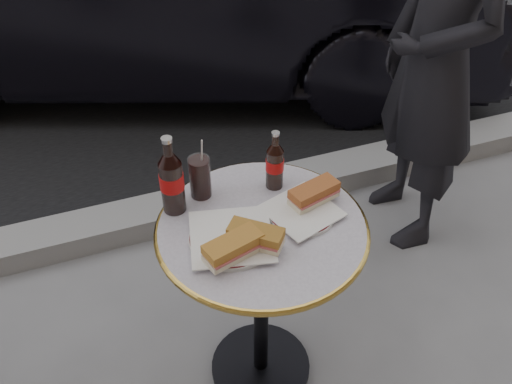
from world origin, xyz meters
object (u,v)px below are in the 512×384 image
object	(u,v)px
plate_left	(232,238)
cola_bottle_left	(171,175)
bistro_table	(261,306)
cola_glass	(200,177)
pedestrian	(437,62)
plate_right	(301,213)
cola_bottle_right	(275,160)

from	to	relation	value
plate_left	cola_bottle_left	xyz separation A→B (m)	(-0.12, 0.18, 0.12)
bistro_table	cola_glass	xyz separation A→B (m)	(-0.13, 0.19, 0.43)
pedestrian	plate_right	bearing A→B (deg)	-51.45
cola_bottle_right	cola_bottle_left	bearing A→B (deg)	179.86
plate_right	cola_glass	xyz separation A→B (m)	(-0.25, 0.19, 0.06)
bistro_table	cola_bottle_right	distance (m)	0.50
plate_right	cola_glass	distance (m)	0.32
bistro_table	cola_bottle_left	size ratio (longest dim) A/B	2.85
cola_glass	plate_right	bearing A→B (deg)	-36.42
bistro_table	plate_right	bearing A→B (deg)	3.18
plate_left	pedestrian	distance (m)	1.16
bistro_table	plate_right	distance (m)	0.39
plate_right	bistro_table	bearing A→B (deg)	-176.82
plate_left	pedestrian	world-z (taller)	pedestrian
cola_glass	plate_left	bearing A→B (deg)	-83.30
cola_bottle_left	plate_right	bearing A→B (deg)	-23.61
plate_left	pedestrian	xyz separation A→B (m)	(1.02, 0.55, 0.09)
pedestrian	cola_bottle_right	bearing A→B (deg)	-60.43
bistro_table	pedestrian	distance (m)	1.15
plate_right	pedestrian	bearing A→B (deg)	33.39
cola_bottle_left	pedestrian	bearing A→B (deg)	18.07
bistro_table	plate_left	bearing A→B (deg)	-165.64
cola_bottle_left	pedestrian	size ratio (longest dim) A/B	0.15
plate_right	cola_bottle_left	xyz separation A→B (m)	(-0.34, 0.15, 0.12)
cola_bottle_left	cola_bottle_right	xyz separation A→B (m)	(0.32, -0.00, -0.03)
plate_right	cola_bottle_right	xyz separation A→B (m)	(-0.03, 0.15, 0.10)
plate_right	cola_bottle_left	bearing A→B (deg)	156.39
cola_glass	pedestrian	distance (m)	1.09
bistro_table	cola_bottle_right	world-z (taller)	cola_bottle_right
bistro_table	cola_bottle_right	bearing A→B (deg)	57.59
bistro_table	cola_bottle_left	xyz separation A→B (m)	(-0.22, 0.16, 0.49)
plate_right	cola_glass	bearing A→B (deg)	143.58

